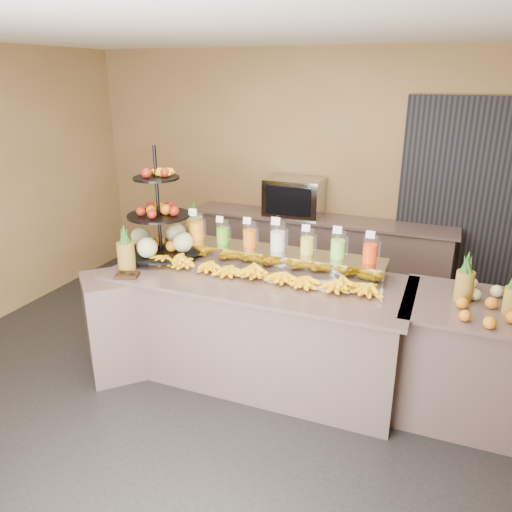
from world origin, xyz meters
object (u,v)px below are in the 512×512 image
Objects in this scene: pitcher_tray at (277,258)px; banana_heap at (256,270)px; condiment_caddy at (127,275)px; right_fruit_pile at (484,302)px; oven_warmer at (294,197)px; fruit_stand at (165,231)px.

banana_heap is (-0.08, -0.29, -0.01)m from pitcher_tray.
right_fruit_pile is (2.70, 0.40, 0.06)m from condiment_caddy.
condiment_caddy is at bearing -158.79° from banana_heap.
right_fruit_pile reaches higher than banana_heap.
oven_warmer is (0.69, 2.35, 0.20)m from condiment_caddy.
fruit_stand is 0.58m from condiment_caddy.
fruit_stand is at bearing -109.95° from oven_warmer.
fruit_stand reaches higher than banana_heap.
oven_warmer is at bearing 102.95° from pitcher_tray.
condiment_caddy is 0.42× the size of right_fruit_pile.
banana_heap is 11.21× the size of condiment_caddy.
pitcher_tray is at bearing 170.17° from right_fruit_pile.
right_fruit_pile reaches higher than condiment_caddy.
banana_heap is at bearing -179.65° from right_fruit_pile.
banana_heap is 3.10× the size of oven_warmer.
right_fruit_pile is 0.66× the size of oven_warmer.
right_fruit_pile is at bearing 7.33° from fruit_stand.
condiment_caddy is at bearing -86.02° from fruit_stand.
banana_heap is at bearing 21.21° from condiment_caddy.
oven_warmer is at bearing 80.95° from fruit_stand.
pitcher_tray is 4.30× the size of right_fruit_pile.
banana_heap reaches higher than pitcher_tray.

